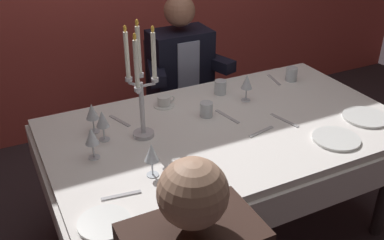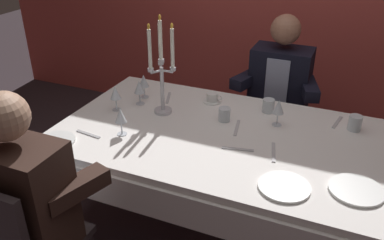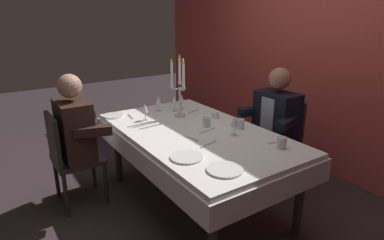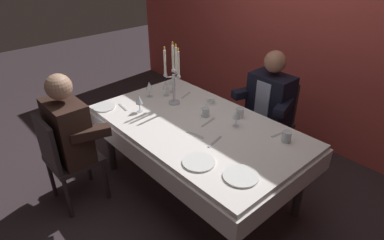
{
  "view_description": "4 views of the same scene",
  "coord_description": "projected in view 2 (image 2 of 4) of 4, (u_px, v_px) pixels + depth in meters",
  "views": [
    {
      "loc": [
        -1.1,
        -1.78,
        1.93
      ],
      "look_at": [
        -0.19,
        0.04,
        0.81
      ],
      "focal_mm": 41.75,
      "sensor_mm": 36.0,
      "label": 1
    },
    {
      "loc": [
        0.63,
        -1.92,
        1.89
      ],
      "look_at": [
        -0.18,
        -0.04,
        0.81
      ],
      "focal_mm": 38.01,
      "sensor_mm": 36.0,
      "label": 2
    },
    {
      "loc": [
        2.24,
        -1.54,
        1.75
      ],
      "look_at": [
        -0.1,
        0.03,
        0.81
      ],
      "focal_mm": 30.7,
      "sensor_mm": 36.0,
      "label": 3
    },
    {
      "loc": [
        1.8,
        -1.67,
        2.15
      ],
      "look_at": [
        -0.03,
        -0.02,
        0.77
      ],
      "focal_mm": 30.44,
      "sensor_mm": 36.0,
      "label": 4
    }
  ],
  "objects": [
    {
      "name": "fork_5",
      "position": [
        168.0,
        98.0,
        2.74
      ],
      "size": [
        0.07,
        0.17,
        0.01
      ],
      "primitive_type": "cube",
      "rotation": [
        0.0,
        0.0,
        1.91
      ],
      "color": "#B7B7BC",
      "rests_on": "dining_table"
    },
    {
      "name": "fork_1",
      "position": [
        238.0,
        149.0,
        2.16
      ],
      "size": [
        0.17,
        0.05,
        0.01
      ],
      "primitive_type": "cube",
      "rotation": [
        0.0,
        0.0,
        0.21
      ],
      "color": "#B7B7BC",
      "rests_on": "dining_table"
    },
    {
      "name": "dinner_plate_1",
      "position": [
        56.0,
        141.0,
        2.23
      ],
      "size": [
        0.21,
        0.21,
        0.01
      ],
      "primitive_type": "cylinder",
      "color": "white",
      "rests_on": "dining_table"
    },
    {
      "name": "dining_table",
      "position": [
        223.0,
        151.0,
        2.37
      ],
      "size": [
        1.94,
        1.14,
        0.74
      ],
      "color": "white",
      "rests_on": "ground_plane"
    },
    {
      "name": "spoon_3",
      "position": [
        88.0,
        134.0,
        2.3
      ],
      "size": [
        0.17,
        0.04,
        0.01
      ],
      "primitive_type": "cube",
      "rotation": [
        0.0,
        0.0,
        -0.13
      ],
      "color": "#B7B7BC",
      "rests_on": "dining_table"
    },
    {
      "name": "wine_glass_0",
      "position": [
        279.0,
        108.0,
        2.35
      ],
      "size": [
        0.07,
        0.07,
        0.16
      ],
      "color": "silver",
      "rests_on": "dining_table"
    },
    {
      "name": "water_tumbler_1",
      "position": [
        355.0,
        123.0,
        2.33
      ],
      "size": [
        0.07,
        0.07,
        0.09
      ],
      "primitive_type": "cylinder",
      "color": "silver",
      "rests_on": "dining_table"
    },
    {
      "name": "coffee_cup_0",
      "position": [
        212.0,
        98.0,
        2.68
      ],
      "size": [
        0.13,
        0.12,
        0.06
      ],
      "color": "white",
      "rests_on": "dining_table"
    },
    {
      "name": "candelabra",
      "position": [
        162.0,
        71.0,
        2.43
      ],
      "size": [
        0.15,
        0.17,
        0.61
      ],
      "color": "silver",
      "rests_on": "dining_table"
    },
    {
      "name": "wine_glass_2",
      "position": [
        121.0,
        116.0,
        2.25
      ],
      "size": [
        0.07,
        0.07,
        0.16
      ],
      "color": "silver",
      "rests_on": "dining_table"
    },
    {
      "name": "wine_glass_1",
      "position": [
        139.0,
        88.0,
        2.61
      ],
      "size": [
        0.07,
        0.07,
        0.16
      ],
      "color": "silver",
      "rests_on": "dining_table"
    },
    {
      "name": "seated_diner_1",
      "position": [
        280.0,
        83.0,
        2.99
      ],
      "size": [
        0.63,
        0.48,
        1.24
      ],
      "color": "#31282A",
      "rests_on": "ground_plane"
    },
    {
      "name": "wine_glass_3",
      "position": [
        144.0,
        81.0,
        2.7
      ],
      "size": [
        0.07,
        0.07,
        0.16
      ],
      "color": "silver",
      "rests_on": "dining_table"
    },
    {
      "name": "wine_glass_4",
      "position": [
        115.0,
        93.0,
        2.53
      ],
      "size": [
        0.07,
        0.07,
        0.16
      ],
      "color": "silver",
      "rests_on": "dining_table"
    },
    {
      "name": "water_tumbler_2",
      "position": [
        268.0,
        106.0,
        2.54
      ],
      "size": [
        0.07,
        0.07,
        0.09
      ],
      "primitive_type": "cylinder",
      "color": "silver",
      "rests_on": "dining_table"
    },
    {
      "name": "ground_plane",
      "position": [
        219.0,
        231.0,
        2.66
      ],
      "size": [
        12.0,
        12.0,
        0.0
      ],
      "primitive_type": "plane",
      "color": "#362B2F"
    },
    {
      "name": "dinner_plate_0",
      "position": [
        356.0,
        190.0,
        1.84
      ],
      "size": [
        0.25,
        0.25,
        0.01
      ],
      "primitive_type": "cylinder",
      "color": "white",
      "rests_on": "dining_table"
    },
    {
      "name": "fork_0",
      "position": [
        337.0,
        122.0,
        2.43
      ],
      "size": [
        0.05,
        0.17,
        0.01
      ],
      "primitive_type": "cube",
      "rotation": [
        0.0,
        0.0,
        1.4
      ],
      "color": "#B7B7BC",
      "rests_on": "dining_table"
    },
    {
      "name": "knife_2",
      "position": [
        274.0,
        152.0,
        2.13
      ],
      "size": [
        0.06,
        0.19,
        0.01
      ],
      "primitive_type": "cube",
      "rotation": [
        0.0,
        0.0,
        1.81
      ],
      "color": "#B7B7BC",
      "rests_on": "dining_table"
    },
    {
      "name": "water_tumbler_0",
      "position": [
        224.0,
        114.0,
        2.44
      ],
      "size": [
        0.07,
        0.07,
        0.08
      ],
      "primitive_type": "cylinder",
      "color": "silver",
      "rests_on": "dining_table"
    },
    {
      "name": "knife_4",
      "position": [
        237.0,
        128.0,
        2.37
      ],
      "size": [
        0.05,
        0.19,
        0.01
      ],
      "primitive_type": "cube",
      "rotation": [
        0.0,
        0.0,
        1.75
      ],
      "color": "#B7B7BC",
      "rests_on": "dining_table"
    },
    {
      "name": "seated_diner_0",
      "position": [
        22.0,
        196.0,
        1.82
      ],
      "size": [
        0.63,
        0.48,
        1.24
      ],
      "color": "#31282A",
      "rests_on": "ground_plane"
    },
    {
      "name": "dinner_plate_2",
      "position": [
        284.0,
        187.0,
        1.86
      ],
      "size": [
        0.24,
        0.24,
        0.01
      ],
      "primitive_type": "cylinder",
      "color": "white",
      "rests_on": "dining_table"
    }
  ]
}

